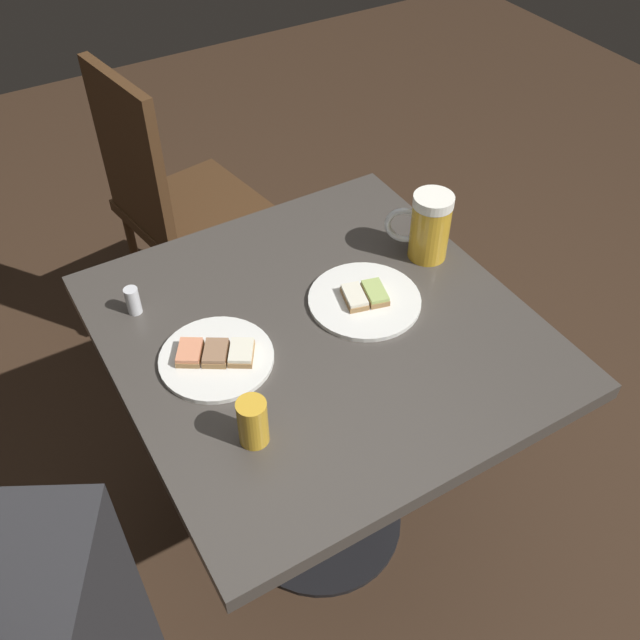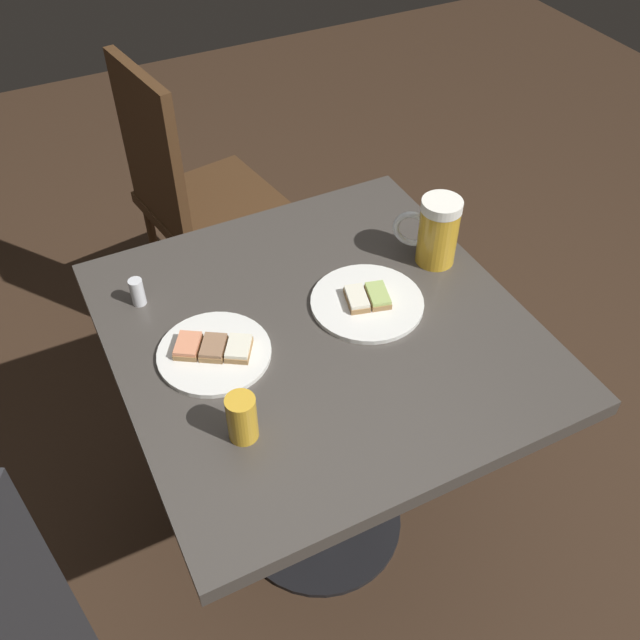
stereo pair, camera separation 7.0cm
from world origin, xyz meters
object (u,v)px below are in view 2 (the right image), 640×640
at_px(beer_mug, 436,231).
at_px(salt_shaker, 137,292).
at_px(cafe_chair, 190,192).
at_px(beer_glass_small, 242,418).
at_px(plate_far, 367,301).
at_px(plate_near, 214,351).

distance_m(beer_mug, salt_shaker, 0.64).
height_order(beer_mug, cafe_chair, cafe_chair).
height_order(beer_glass_small, cafe_chair, cafe_chair).
xyz_separation_m(plate_far, beer_mug, (-0.20, -0.06, 0.07)).
height_order(beer_mug, salt_shaker, beer_mug).
relative_size(plate_near, beer_glass_small, 2.33).
bearing_deg(plate_far, beer_mug, -162.68).
height_order(plate_near, plate_far, same).
bearing_deg(beer_mug, plate_far, 17.32).
bearing_deg(beer_mug, beer_glass_small, 24.93).
bearing_deg(salt_shaker, plate_near, 112.78).
height_order(plate_far, beer_glass_small, beer_glass_small).
height_order(plate_far, cafe_chair, cafe_chair).
height_order(plate_far, salt_shaker, salt_shaker).
height_order(plate_near, beer_glass_small, beer_glass_small).
xyz_separation_m(beer_mug, cafe_chair, (0.32, -0.79, -0.28)).
bearing_deg(cafe_chair, salt_shaker, -34.37).
distance_m(beer_glass_small, cafe_chair, 1.11).
relative_size(plate_far, beer_glass_small, 2.49).
bearing_deg(cafe_chair, plate_near, -23.34).
distance_m(beer_mug, beer_glass_small, 0.61).
xyz_separation_m(beer_mug, salt_shaker, (0.62, -0.15, -0.05)).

